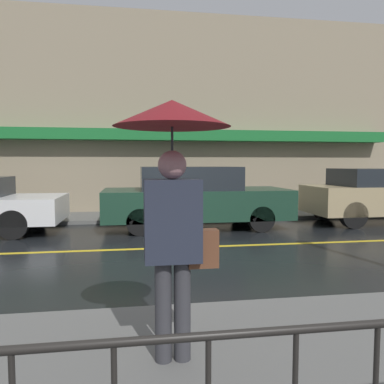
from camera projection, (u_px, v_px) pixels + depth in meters
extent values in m
plane|color=black|center=(149.00, 249.00, 7.35)|extent=(80.00, 80.00, 0.00)
cube|color=#60605E|center=(143.00, 216.00, 11.52)|extent=(28.00, 2.00, 0.10)
cube|color=gold|center=(149.00, 249.00, 7.35)|extent=(25.20, 0.12, 0.01)
cube|color=gray|center=(142.00, 114.00, 12.40)|extent=(28.00, 0.30, 6.64)
cube|color=#196B2D|center=(142.00, 135.00, 12.04)|extent=(16.80, 0.55, 0.35)
cylinder|color=black|center=(208.00, 336.00, 1.46)|extent=(12.00, 0.04, 0.04)
cylinder|color=#333338|center=(163.00, 311.00, 2.95)|extent=(0.13, 0.13, 0.81)
cylinder|color=#333338|center=(182.00, 310.00, 2.97)|extent=(0.13, 0.13, 0.81)
cube|color=#232838|center=(172.00, 220.00, 2.91)|extent=(0.44, 0.26, 0.64)
sphere|color=#A57477|center=(172.00, 165.00, 2.87)|extent=(0.22, 0.22, 0.22)
cylinder|color=#262628|center=(172.00, 174.00, 2.88)|extent=(0.02, 0.02, 0.72)
cone|color=maroon|center=(172.00, 113.00, 2.84)|extent=(0.90, 0.90, 0.20)
cube|color=brown|center=(203.00, 248.00, 2.96)|extent=(0.24, 0.12, 0.30)
cylinder|color=black|center=(34.00, 214.00, 9.93)|extent=(0.66, 0.22, 0.66)
cylinder|color=black|center=(13.00, 225.00, 8.25)|extent=(0.66, 0.22, 0.66)
cube|color=#193828|center=(196.00, 203.00, 9.72)|extent=(4.74, 1.90, 0.74)
cube|color=#1E2328|center=(189.00, 178.00, 9.64)|extent=(2.47, 1.75, 0.58)
cylinder|color=black|center=(242.00, 211.00, 10.80)|extent=(0.64, 0.22, 0.64)
cylinder|color=black|center=(261.00, 219.00, 9.15)|extent=(0.64, 0.22, 0.64)
cylinder|color=black|center=(139.00, 213.00, 10.35)|extent=(0.64, 0.22, 0.64)
cylinder|color=black|center=(140.00, 222.00, 8.69)|extent=(0.64, 0.22, 0.64)
cube|color=tan|center=(380.00, 199.00, 10.53)|extent=(4.06, 1.71, 0.76)
cube|color=#1E2328|center=(375.00, 177.00, 10.45)|extent=(2.11, 1.58, 0.48)
cylinder|color=black|center=(324.00, 208.00, 11.09)|extent=(0.70, 0.22, 0.70)
cylinder|color=black|center=(354.00, 215.00, 9.62)|extent=(0.70, 0.22, 0.70)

